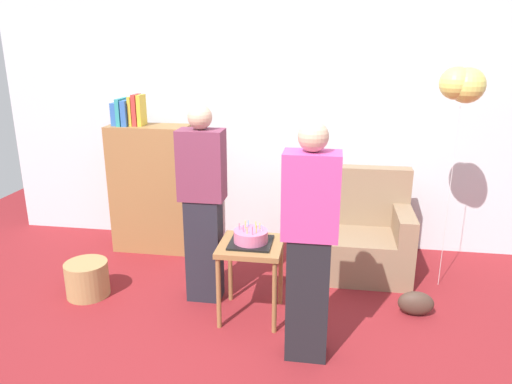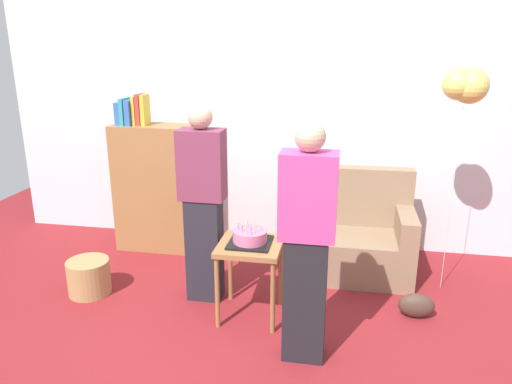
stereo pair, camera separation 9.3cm
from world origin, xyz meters
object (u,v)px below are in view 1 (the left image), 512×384
at_px(bookshelf, 151,186).
at_px(person_blowing_candles, 203,205).
at_px(side_table, 251,255).
at_px(handbag, 416,303).
at_px(couch, 349,236).
at_px(person_holding_cake, 309,244).
at_px(balloon_bunch, 462,85).
at_px(wicker_basket, 87,279).
at_px(birthday_cake, 251,237).

relative_size(bookshelf, person_blowing_candles, 0.98).
relative_size(side_table, handbag, 2.20).
distance_m(couch, side_table, 1.24).
height_order(couch, person_holding_cake, person_holding_cake).
xyz_separation_m(couch, bookshelf, (-2.00, 0.20, 0.34)).
xyz_separation_m(couch, balloon_bunch, (0.80, -0.19, 1.42)).
bearing_deg(person_blowing_candles, bookshelf, 137.61).
relative_size(side_table, wicker_basket, 1.71).
bearing_deg(handbag, side_table, -170.87).
xyz_separation_m(birthday_cake, person_blowing_candles, (-0.43, 0.22, 0.17)).
distance_m(person_blowing_candles, balloon_bunch, 2.27).
bearing_deg(handbag, wicker_basket, -177.69).
distance_m(side_table, person_holding_cake, 0.71).
height_order(bookshelf, side_table, bookshelf).
bearing_deg(bookshelf, side_table, -43.21).
distance_m(bookshelf, balloon_bunch, 3.03).
bearing_deg(side_table, person_blowing_candles, 152.83).
height_order(couch, balloon_bunch, balloon_bunch).
relative_size(couch, balloon_bunch, 0.58).
distance_m(side_table, person_blowing_candles, 0.57).
xyz_separation_m(birthday_cake, balloon_bunch, (1.57, 0.77, 1.09)).
bearing_deg(wicker_basket, person_holding_cake, -15.90).
height_order(wicker_basket, balloon_bunch, balloon_bunch).
distance_m(couch, balloon_bunch, 1.64).
bearing_deg(wicker_basket, person_blowing_candles, 6.92).
xyz_separation_m(person_blowing_candles, handbag, (1.72, -0.01, -0.73)).
bearing_deg(bookshelf, person_blowing_candles, -49.43).
distance_m(birthday_cake, balloon_bunch, 2.07).
relative_size(side_table, birthday_cake, 1.93).
height_order(side_table, handbag, side_table).
bearing_deg(person_blowing_candles, person_holding_cake, -29.67).
bearing_deg(person_blowing_candles, side_table, -20.13).
relative_size(couch, side_table, 1.79).
height_order(handbag, balloon_bunch, balloon_bunch).
relative_size(bookshelf, side_table, 2.60).
distance_m(couch, bookshelf, 2.04).
bearing_deg(couch, side_table, -129.22).
relative_size(couch, person_blowing_candles, 0.67).
height_order(person_blowing_candles, handbag, person_blowing_candles).
xyz_separation_m(person_holding_cake, balloon_bunch, (1.11, 1.21, 0.93)).
xyz_separation_m(birthday_cake, handbag, (1.29, 0.21, -0.57)).
relative_size(couch, bookshelf, 0.69).
xyz_separation_m(bookshelf, wicker_basket, (-0.21, -1.05, -0.53)).
bearing_deg(side_table, handbag, 9.13).
bearing_deg(bookshelf, balloon_bunch, -7.82).
xyz_separation_m(couch, birthday_cake, (-0.78, -0.95, 0.33)).
distance_m(person_holding_cake, wicker_basket, 2.09).
height_order(bookshelf, wicker_basket, bookshelf).
relative_size(birthday_cake, person_blowing_candles, 0.20).
bearing_deg(person_blowing_candles, handbag, 6.64).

